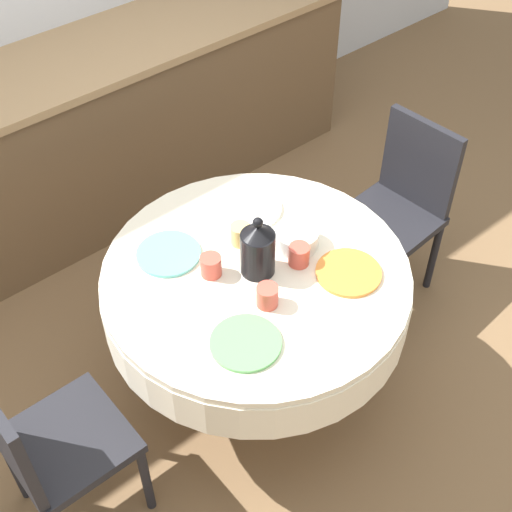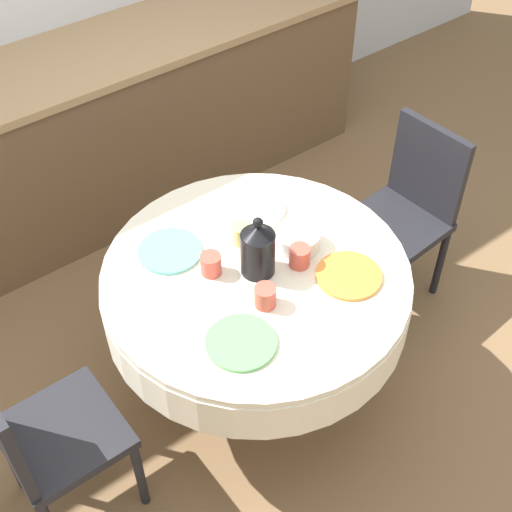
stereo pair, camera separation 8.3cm
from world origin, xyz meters
The scene contains 15 objects.
ground_plane centered at (0.00, 0.00, 0.00)m, with size 12.00×12.00×0.00m, color brown.
kitchen_counter centered at (0.00, 1.48, 0.47)m, with size 3.24×0.64×0.93m.
dining_table centered at (0.00, 0.00, 0.60)m, with size 1.18×1.18×0.73m.
chair_left centered at (0.93, 0.07, 0.50)m, with size 0.43×0.43×0.90m.
chair_right centered at (-0.93, 0.00, 0.50)m, with size 0.40×0.40×0.90m.
plate_near_left centered at (-0.25, -0.24, 0.74)m, with size 0.25×0.25×0.01m, color #5BA85B.
cup_near_left centered at (-0.07, -0.15, 0.77)m, with size 0.08×0.08×0.08m, color #CC4C3D.
plate_near_right centered at (0.26, -0.23, 0.74)m, with size 0.25×0.25×0.01m, color orange.
cup_near_right centered at (0.15, -0.07, 0.77)m, with size 0.08×0.08×0.08m, color #CC4C3D.
plate_far_left centered at (-0.20, 0.28, 0.74)m, with size 0.25×0.25×0.01m, color #60BCB7.
cup_far_left centered at (-0.14, 0.10, 0.77)m, with size 0.08×0.08×0.08m, color #CC4C3D.
plate_far_right centered at (0.21, 0.28, 0.74)m, with size 0.25×0.25×0.01m, color white.
cup_far_right centered at (0.05, 0.16, 0.77)m, with size 0.08×0.08×0.08m, color #DBB766.
coffee_carafe centered at (0.01, 0.00, 0.84)m, with size 0.13×0.13×0.26m.
fruit_bowl centered at (0.21, 0.01, 0.77)m, with size 0.17×0.17×0.07m, color silver.
Camera 2 is at (-1.11, -1.46, 2.66)m, focal length 50.00 mm.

